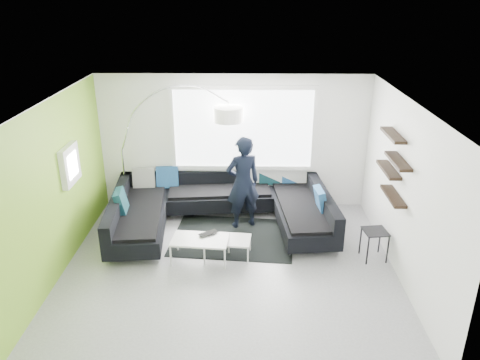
# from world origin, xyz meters

# --- Properties ---
(ground) EXTENTS (5.50, 5.50, 0.00)m
(ground) POSITION_xyz_m (0.00, 0.00, 0.00)
(ground) COLOR gray
(ground) RESTS_ON ground
(room_shell) EXTENTS (5.54, 5.04, 2.82)m
(room_shell) POSITION_xyz_m (0.04, 0.21, 1.81)
(room_shell) COLOR white
(room_shell) RESTS_ON ground
(sectional_sofa) EXTENTS (4.33, 2.93, 0.88)m
(sectional_sofa) POSITION_xyz_m (-0.21, 1.39, 0.39)
(sectional_sofa) COLOR black
(sectional_sofa) RESTS_ON ground
(rug) EXTENTS (2.36, 1.81, 0.01)m
(rug) POSITION_xyz_m (0.03, 1.02, 0.01)
(rug) COLOR black
(rug) RESTS_ON ground
(coffee_table) EXTENTS (1.30, 0.83, 0.40)m
(coffee_table) POSITION_xyz_m (-0.28, 0.30, 0.20)
(coffee_table) COLOR white
(coffee_table) RESTS_ON ground
(arc_lamp) EXTENTS (2.51, 0.90, 2.65)m
(arc_lamp) POSITION_xyz_m (-2.24, 2.19, 1.33)
(arc_lamp) COLOR silver
(arc_lamp) RESTS_ON ground
(side_table) EXTENTS (0.44, 0.44, 0.54)m
(side_table) POSITION_xyz_m (2.47, 0.34, 0.27)
(side_table) COLOR black
(side_table) RESTS_ON ground
(person) EXTENTS (0.96, 0.88, 1.83)m
(person) POSITION_xyz_m (0.21, 1.50, 0.92)
(person) COLOR black
(person) RESTS_ON ground
(laptop) EXTENTS (0.56, 0.55, 0.03)m
(laptop) POSITION_xyz_m (-0.35, 0.37, 0.42)
(laptop) COLOR black
(laptop) RESTS_ON coffee_table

